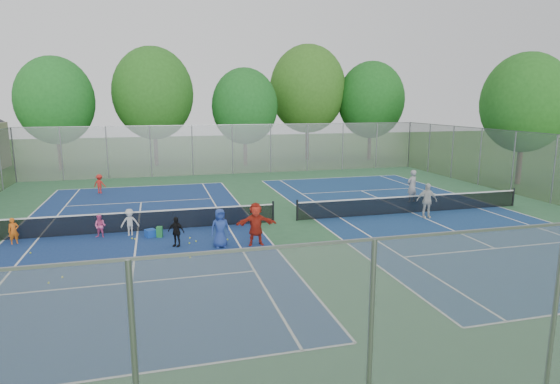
% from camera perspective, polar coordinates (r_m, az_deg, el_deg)
% --- Properties ---
extents(ground, '(120.00, 120.00, 0.00)m').
position_cam_1_polar(ground, '(23.15, 0.64, -3.62)').
color(ground, '#265019').
rests_on(ground, ground).
extents(court_pad, '(32.00, 32.00, 0.01)m').
position_cam_1_polar(court_pad, '(23.15, 0.64, -3.60)').
color(court_pad, '#2F633C').
rests_on(court_pad, ground).
extents(court_left, '(10.97, 23.77, 0.01)m').
position_cam_1_polar(court_left, '(22.37, -16.97, -4.59)').
color(court_left, navy).
rests_on(court_left, court_pad).
extents(court_right, '(10.97, 23.77, 0.01)m').
position_cam_1_polar(court_right, '(25.86, 15.77, -2.44)').
color(court_right, navy).
rests_on(court_right, court_pad).
extents(net_left, '(12.87, 0.10, 0.91)m').
position_cam_1_polar(net_left, '(22.26, -17.03, -3.50)').
color(net_left, black).
rests_on(net_left, ground).
extents(net_right, '(12.87, 0.10, 0.91)m').
position_cam_1_polar(net_right, '(25.77, 15.82, -1.49)').
color(net_right, black).
rests_on(net_right, ground).
extents(fence_north, '(32.00, 0.10, 4.00)m').
position_cam_1_polar(fence_north, '(38.25, -5.82, 5.18)').
color(fence_north, gray).
rests_on(fence_north, ground).
extents(fence_south, '(32.00, 0.10, 4.00)m').
position_cam_1_polar(fence_south, '(9.06, 30.13, -15.67)').
color(fence_south, gray).
rests_on(fence_south, ground).
extents(fence_east, '(0.10, 32.00, 4.00)m').
position_cam_1_polar(fence_east, '(31.06, 30.43, 2.38)').
color(fence_east, gray).
rests_on(fence_east, ground).
extents(tree_nw, '(6.40, 6.40, 9.58)m').
position_cam_1_polar(tree_nw, '(44.30, -25.72, 10.00)').
color(tree_nw, '#443326').
rests_on(tree_nw, ground).
extents(tree_nl, '(7.20, 7.20, 10.69)m').
position_cam_1_polar(tree_nl, '(44.58, -15.21, 11.53)').
color(tree_nl, '#443326').
rests_on(tree_nl, ground).
extents(tree_nc, '(6.00, 6.00, 8.85)m').
position_cam_1_polar(tree_nc, '(43.33, -4.33, 10.38)').
color(tree_nc, '#443326').
rests_on(tree_nc, ground).
extents(tree_nr, '(7.60, 7.60, 11.42)m').
position_cam_1_polar(tree_nr, '(48.00, 3.39, 12.42)').
color(tree_nr, '#443326').
rests_on(tree_nr, ground).
extents(tree_ne, '(6.60, 6.60, 9.77)m').
position_cam_1_polar(tree_ne, '(48.38, 11.03, 10.95)').
color(tree_ne, '#443326').
rests_on(tree_ne, ground).
extents(tree_side_e, '(6.00, 6.00, 9.20)m').
position_cam_1_polar(tree_side_e, '(37.23, 27.71, 9.61)').
color(tree_side_e, '#443326').
rests_on(tree_side_e, ground).
extents(ball_crate, '(0.53, 0.53, 0.34)m').
position_cam_1_polar(ball_crate, '(21.27, -15.52, -4.87)').
color(ball_crate, '#1848B4').
rests_on(ball_crate, ground).
extents(ball_hopper, '(0.29, 0.29, 0.48)m').
position_cam_1_polar(ball_hopper, '(21.11, -14.47, -4.75)').
color(ball_hopper, '#258A3D').
rests_on(ball_hopper, ground).
extents(student_a, '(0.48, 0.41, 1.12)m').
position_cam_1_polar(student_a, '(22.32, -29.72, -4.17)').
color(student_a, orange).
rests_on(student_a, ground).
extents(student_b, '(0.60, 0.54, 1.03)m').
position_cam_1_polar(student_b, '(21.78, -21.07, -3.90)').
color(student_b, pink).
rests_on(student_b, ground).
extents(student_c, '(0.81, 0.50, 1.21)m').
position_cam_1_polar(student_c, '(21.66, -17.84, -3.54)').
color(student_c, beige).
rests_on(student_c, ground).
extents(student_d, '(0.78, 0.65, 1.25)m').
position_cam_1_polar(student_d, '(19.54, -12.55, -4.76)').
color(student_d, black).
rests_on(student_d, ground).
extents(student_e, '(0.83, 0.59, 1.60)m').
position_cam_1_polar(student_e, '(19.10, -7.31, -4.40)').
color(student_e, '#284396').
rests_on(student_e, ground).
extents(student_f, '(1.69, 0.64, 1.79)m').
position_cam_1_polar(student_f, '(19.21, -2.96, -3.93)').
color(student_f, red).
rests_on(student_f, ground).
extents(child_far_baseline, '(0.92, 0.74, 1.25)m').
position_cam_1_polar(child_far_baseline, '(32.17, -21.12, 0.92)').
color(child_far_baseline, red).
rests_on(child_far_baseline, ground).
extents(instructor, '(0.80, 0.63, 1.93)m').
position_cam_1_polar(instructor, '(28.37, 15.79, 0.68)').
color(instructor, gray).
rests_on(instructor, ground).
extents(teen_court_b, '(1.12, 0.65, 1.79)m').
position_cam_1_polar(teen_court_b, '(24.82, 17.45, -1.01)').
color(teen_court_b, silver).
rests_on(teen_court_b, ground).
extents(tennis_ball_0, '(0.07, 0.07, 0.07)m').
position_cam_1_polar(tennis_ball_0, '(21.04, -17.25, -5.54)').
color(tennis_ball_0, yellow).
rests_on(tennis_ball_0, ground).
extents(tennis_ball_1, '(0.07, 0.07, 0.07)m').
position_cam_1_polar(tennis_ball_1, '(17.52, -25.01, -9.44)').
color(tennis_ball_1, yellow).
rests_on(tennis_ball_1, ground).
extents(tennis_ball_2, '(0.07, 0.07, 0.07)m').
position_cam_1_polar(tennis_ball_2, '(20.62, -10.93, -5.56)').
color(tennis_ball_2, '#D5E234').
rests_on(tennis_ball_2, ground).
extents(tennis_ball_3, '(0.07, 0.07, 0.07)m').
position_cam_1_polar(tennis_ball_3, '(21.15, -17.59, -5.47)').
color(tennis_ball_3, yellow).
rests_on(tennis_ball_3, ground).
extents(tennis_ball_4, '(0.07, 0.07, 0.07)m').
position_cam_1_polar(tennis_ball_4, '(20.73, -28.13, -6.61)').
color(tennis_ball_4, '#A9C32D').
rests_on(tennis_ball_4, ground).
extents(tennis_ball_5, '(0.07, 0.07, 0.07)m').
position_cam_1_polar(tennis_ball_5, '(21.13, -12.21, -5.21)').
color(tennis_ball_5, '#C8D331').
rests_on(tennis_ball_5, ground).
extents(tennis_ball_6, '(0.07, 0.07, 0.07)m').
position_cam_1_polar(tennis_ball_6, '(20.15, -6.41, -5.82)').
color(tennis_ball_6, '#B6DF34').
rests_on(tennis_ball_6, ground).
extents(tennis_ball_7, '(0.07, 0.07, 0.07)m').
position_cam_1_polar(tennis_ball_7, '(17.18, -26.38, -9.95)').
color(tennis_ball_7, '#C9E735').
rests_on(tennis_ball_7, ground).
extents(tennis_ball_8, '(0.07, 0.07, 0.07)m').
position_cam_1_polar(tennis_ball_8, '(19.89, -10.99, -6.18)').
color(tennis_ball_8, '#B1D130').
rests_on(tennis_ball_8, ground).
extents(tennis_ball_9, '(0.07, 0.07, 0.07)m').
position_cam_1_polar(tennis_ball_9, '(20.10, -10.19, -5.97)').
color(tennis_ball_9, '#CCED37').
rests_on(tennis_ball_9, ground).
extents(tennis_ball_10, '(0.07, 0.07, 0.07)m').
position_cam_1_polar(tennis_ball_10, '(18.14, -10.90, -7.88)').
color(tennis_ball_10, '#C5D230').
rests_on(tennis_ball_10, ground).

